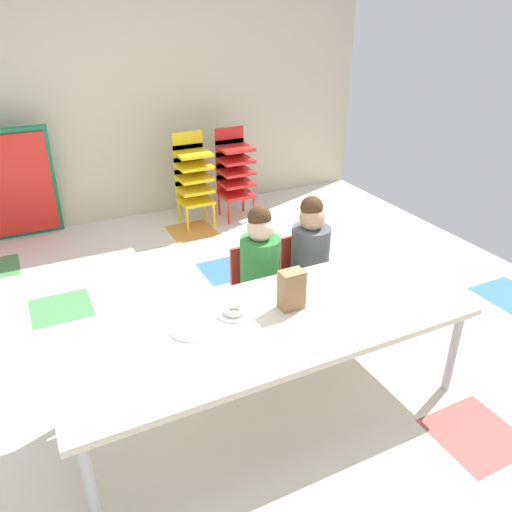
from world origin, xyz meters
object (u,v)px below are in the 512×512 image
kid_chair_yellow_stack (193,175)px  paper_plate_center_table (189,331)px  craft_table (268,327)px  kid_chair_red_stack (234,169)px  paper_plate_near_edge (234,313)px  donut_powdered_on_plate (234,310)px  folded_activity_table (4,187)px  seated_child_middle_seat (310,248)px  paper_bag_brown (292,290)px  seated_child_near_camera (260,260)px

kid_chair_yellow_stack → paper_plate_center_table: kid_chair_yellow_stack is taller
craft_table → kid_chair_red_stack: bearing=69.7°
paper_plate_center_table → paper_plate_near_edge: bearing=9.3°
donut_powdered_on_plate → paper_plate_center_table: bearing=-170.7°
kid_chair_red_stack → donut_powdered_on_plate: (-1.11, -2.49, 0.07)m
folded_activity_table → paper_plate_center_table: (0.75, -2.87, 0.03)m
seated_child_middle_seat → paper_plate_near_edge: 0.93m
kid_chair_red_stack → paper_plate_center_table: kid_chair_red_stack is taller
craft_table → paper_plate_center_table: paper_plate_center_table is taller
craft_table → paper_bag_brown: size_ratio=9.83×
paper_bag_brown → paper_plate_near_edge: bearing=166.3°
kid_chair_yellow_stack → donut_powdered_on_plate: 2.57m
kid_chair_red_stack → paper_plate_center_table: 2.88m
paper_plate_near_edge → paper_plate_center_table: size_ratio=1.00×
folded_activity_table → paper_bag_brown: bearing=-65.5°
donut_powdered_on_plate → folded_activity_table: bearing=109.8°
kid_chair_yellow_stack → paper_plate_near_edge: bearing=-105.0°
donut_powdered_on_plate → kid_chair_yellow_stack: bearing=75.0°
kid_chair_red_stack → paper_bag_brown: kid_chair_red_stack is taller
kid_chair_red_stack → paper_plate_near_edge: (-1.11, -2.49, 0.05)m
craft_table → seated_child_middle_seat: 0.91m
seated_child_near_camera → donut_powdered_on_plate: (-0.41, -0.51, 0.03)m
folded_activity_table → paper_plate_center_table: folded_activity_table is taller
kid_chair_red_stack → paper_plate_near_edge: kid_chair_red_stack is taller
kid_chair_red_stack → seated_child_middle_seat: bearing=-99.3°
seated_child_middle_seat → kid_chair_yellow_stack: (-0.12, 1.98, -0.04)m
seated_child_near_camera → kid_chair_yellow_stack: 1.99m
kid_chair_red_stack → paper_plate_center_table: bearing=-118.5°
seated_child_near_camera → paper_plate_near_edge: bearing=-128.7°
kid_chair_red_stack → folded_activity_table: folded_activity_table is taller
craft_table → folded_activity_table: bearing=111.3°
seated_child_near_camera → paper_plate_center_table: bearing=-140.7°
craft_table → paper_bag_brown: 0.23m
paper_plate_near_edge → paper_plate_center_table: same height
craft_table → paper_plate_center_table: bearing=167.4°
seated_child_near_camera → paper_plate_center_table: 0.87m
paper_plate_center_table → craft_table: bearing=-12.6°
seated_child_near_camera → kid_chair_yellow_stack: (0.26, 1.98, -0.04)m
seated_child_near_camera → craft_table: bearing=-112.8°
kid_chair_red_stack → paper_plate_near_edge: bearing=-114.0°
kid_chair_yellow_stack → kid_chair_red_stack: size_ratio=1.00×
folded_activity_table → kid_chair_red_stack: bearing=-9.2°
folded_activity_table → paper_plate_center_table: 2.97m
seated_child_middle_seat → paper_plate_center_table: bearing=-152.4°
kid_chair_yellow_stack → paper_plate_near_edge: size_ratio=5.11×
craft_table → paper_plate_center_table: size_ratio=12.01×
donut_powdered_on_plate → paper_bag_brown: bearing=-13.7°
kid_chair_yellow_stack → paper_plate_center_table: (-0.93, -2.53, 0.05)m
seated_child_middle_seat → kid_chair_red_stack: 2.00m
folded_activity_table → paper_plate_center_table: bearing=-75.4°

